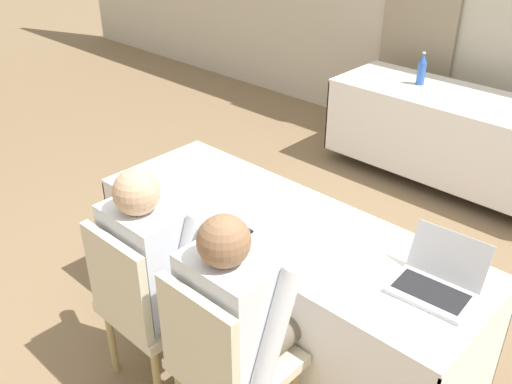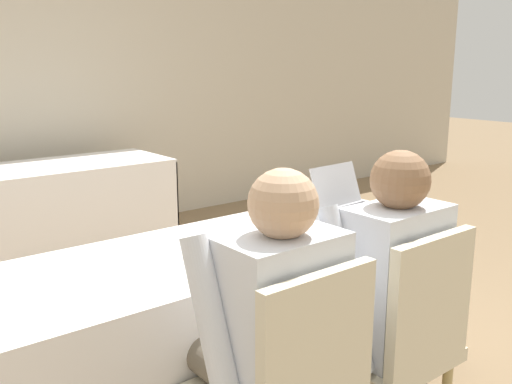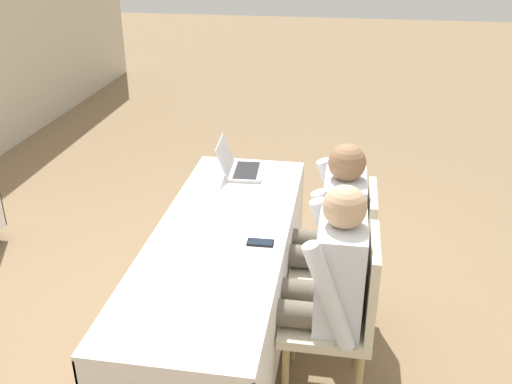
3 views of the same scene
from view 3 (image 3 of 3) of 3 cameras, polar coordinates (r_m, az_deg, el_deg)
ground_plane at (r=3.42m, az=-3.24°, el=-14.59°), size 24.00×24.00×0.00m
conference_table_near at (r=3.10m, az=-3.49°, el=-6.86°), size 2.03×0.70×0.72m
laptop at (r=3.68m, az=-1.57°, el=2.53°), size 0.34×0.31×0.21m
cell_phone at (r=2.90m, az=0.44°, el=-5.08°), size 0.07×0.14×0.01m
paper_beside_laptop at (r=2.51m, az=-10.61°, el=-11.21°), size 0.27×0.33×0.00m
paper_centre_table at (r=3.68m, az=1.42°, el=1.87°), size 0.22×0.30×0.00m
chair_near_left at (r=2.86m, az=8.65°, el=-11.62°), size 0.44×0.44×0.89m
chair_near_right at (r=3.28m, az=8.89°, el=-6.20°), size 0.44×0.44×0.89m
person_checkered_shirt at (r=2.76m, az=6.72°, el=-8.82°), size 0.50×0.52×1.15m
person_white_shirt at (r=3.20m, az=7.24°, el=-3.64°), size 0.50×0.52×1.15m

